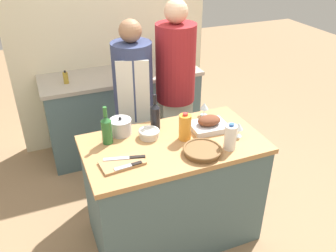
# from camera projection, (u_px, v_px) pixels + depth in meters

# --- Properties ---
(ground_plane) EXTENTS (12.00, 12.00, 0.00)m
(ground_plane) POSITION_uv_depth(u_px,v_px,m) (173.00, 231.00, 3.11)
(ground_plane) COLOR #9E7A56
(kitchen_island) EXTENTS (1.35, 0.74, 0.92)m
(kitchen_island) POSITION_uv_depth(u_px,v_px,m) (173.00, 190.00, 2.88)
(kitchen_island) COLOR #4C666B
(kitchen_island) RESTS_ON ground_plane
(back_counter) EXTENTS (1.72, 0.60, 0.93)m
(back_counter) POSITION_uv_depth(u_px,v_px,m) (123.00, 112.00, 4.05)
(back_counter) COLOR #4C666B
(back_counter) RESTS_ON ground_plane
(back_wall) EXTENTS (2.22, 0.10, 2.55)m
(back_wall) POSITION_uv_depth(u_px,v_px,m) (110.00, 33.00, 3.93)
(back_wall) COLOR beige
(back_wall) RESTS_ON ground_plane
(roasting_pan) EXTENTS (0.29, 0.23, 0.12)m
(roasting_pan) POSITION_uv_depth(u_px,v_px,m) (209.00, 124.00, 2.79)
(roasting_pan) COLOR #BCBCC1
(roasting_pan) RESTS_ON kitchen_island
(wicker_basket) EXTENTS (0.28, 0.28, 0.05)m
(wicker_basket) POSITION_uv_depth(u_px,v_px,m) (202.00, 150.00, 2.51)
(wicker_basket) COLOR brown
(wicker_basket) RESTS_ON kitchen_island
(cutting_board) EXTENTS (0.31, 0.19, 0.02)m
(cutting_board) POSITION_uv_depth(u_px,v_px,m) (122.00, 163.00, 2.41)
(cutting_board) COLOR #AD7F51
(cutting_board) RESTS_ON kitchen_island
(stock_pot) EXTENTS (0.17, 0.17, 0.15)m
(stock_pot) POSITION_uv_depth(u_px,v_px,m) (121.00, 127.00, 2.73)
(stock_pot) COLOR #B7B7BC
(stock_pot) RESTS_ON kitchen_island
(mixing_bowl) EXTENTS (0.16, 0.16, 0.07)m
(mixing_bowl) POSITION_uv_depth(u_px,v_px,m) (149.00, 133.00, 2.69)
(mixing_bowl) COLOR beige
(mixing_bowl) RESTS_ON kitchen_island
(juice_jug) EXTENTS (0.09, 0.09, 0.22)m
(juice_jug) POSITION_uv_depth(u_px,v_px,m) (185.00, 127.00, 2.64)
(juice_jug) COLOR orange
(juice_jug) RESTS_ON kitchen_island
(milk_jug) EXTENTS (0.09, 0.09, 0.21)m
(milk_jug) POSITION_uv_depth(u_px,v_px,m) (230.00, 137.00, 2.53)
(milk_jug) COLOR white
(milk_jug) RESTS_ON kitchen_island
(wine_bottle_green) EXTENTS (0.08, 0.08, 0.29)m
(wine_bottle_green) POSITION_uv_depth(u_px,v_px,m) (155.00, 115.00, 2.77)
(wine_bottle_green) COLOR black
(wine_bottle_green) RESTS_ON kitchen_island
(wine_bottle_dark) EXTENTS (0.08, 0.08, 0.30)m
(wine_bottle_dark) POSITION_uv_depth(u_px,v_px,m) (107.00, 129.00, 2.59)
(wine_bottle_dark) COLOR #28662D
(wine_bottle_dark) RESTS_ON kitchen_island
(wine_glass_left) EXTENTS (0.07, 0.07, 0.12)m
(wine_glass_left) POSITION_uv_depth(u_px,v_px,m) (204.00, 106.00, 2.97)
(wine_glass_left) COLOR silver
(wine_glass_left) RESTS_ON kitchen_island
(wine_glass_right) EXTENTS (0.07, 0.07, 0.12)m
(wine_glass_right) POSITION_uv_depth(u_px,v_px,m) (239.00, 126.00, 2.68)
(wine_glass_right) COLOR silver
(wine_glass_right) RESTS_ON kitchen_island
(knife_chef) EXTENTS (0.29, 0.10, 0.01)m
(knife_chef) POSITION_uv_depth(u_px,v_px,m) (126.00, 158.00, 2.44)
(knife_chef) COLOR #B7B7BC
(knife_chef) RESTS_ON cutting_board
(knife_paring) EXTENTS (0.20, 0.04, 0.01)m
(knife_paring) POSITION_uv_depth(u_px,v_px,m) (129.00, 166.00, 2.36)
(knife_paring) COLOR #B7B7BC
(knife_paring) RESTS_ON cutting_board
(condiment_bottle_tall) EXTENTS (0.05, 0.05, 0.13)m
(condiment_bottle_tall) POSITION_uv_depth(u_px,v_px,m) (66.00, 78.00, 3.56)
(condiment_bottle_tall) COLOR #B28E2D
(condiment_bottle_tall) RESTS_ON back_counter
(condiment_bottle_short) EXTENTS (0.05, 0.05, 0.22)m
(condiment_bottle_short) POSITION_uv_depth(u_px,v_px,m) (168.00, 54.00, 4.07)
(condiment_bottle_short) COLOR #332D28
(condiment_bottle_short) RESTS_ON back_counter
(person_cook_aproned) EXTENTS (0.36, 0.38, 1.67)m
(person_cook_aproned) POSITION_uv_depth(u_px,v_px,m) (134.00, 102.00, 3.24)
(person_cook_aproned) COLOR beige
(person_cook_aproned) RESTS_ON ground_plane
(person_cook_guest) EXTENTS (0.37, 0.37, 1.79)m
(person_cook_guest) POSITION_uv_depth(u_px,v_px,m) (175.00, 87.00, 3.37)
(person_cook_guest) COLOR beige
(person_cook_guest) RESTS_ON ground_plane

